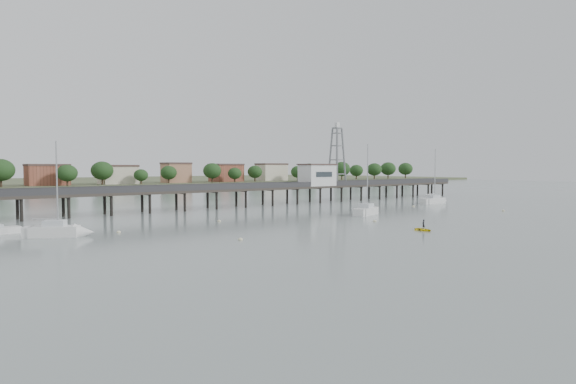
{
  "coord_description": "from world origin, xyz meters",
  "views": [
    {
      "loc": [
        -51.08,
        -26.96,
        8.57
      ],
      "look_at": [
        2.24,
        42.0,
        4.0
      ],
      "focal_mm": 30.0,
      "sensor_mm": 36.0,
      "label": 1
    }
  ],
  "objects_px": {
    "sailboat_c": "(369,211)",
    "sailboat_b": "(64,231)",
    "white_tender": "(3,231)",
    "sailboat_e": "(437,201)",
    "lattice_tower": "(337,157)",
    "pier": "(227,190)",
    "yellow_dinghy": "(423,231)"
  },
  "relations": [
    {
      "from": "sailboat_c",
      "to": "sailboat_b",
      "type": "xyz_separation_m",
      "value": [
        -50.37,
        3.82,
        0.01
      ]
    },
    {
      "from": "sailboat_c",
      "to": "white_tender",
      "type": "distance_m",
      "value": 57.08
    },
    {
      "from": "sailboat_e",
      "to": "lattice_tower",
      "type": "bearing_deg",
      "value": 128.17
    },
    {
      "from": "pier",
      "to": "yellow_dinghy",
      "type": "bearing_deg",
      "value": -86.87
    },
    {
      "from": "lattice_tower",
      "to": "sailboat_c",
      "type": "height_order",
      "value": "lattice_tower"
    },
    {
      "from": "sailboat_c",
      "to": "sailboat_b",
      "type": "bearing_deg",
      "value": 154.37
    },
    {
      "from": "pier",
      "to": "sailboat_c",
      "type": "height_order",
      "value": "sailboat_c"
    },
    {
      "from": "sailboat_c",
      "to": "pier",
      "type": "bearing_deg",
      "value": 94.81
    },
    {
      "from": "pier",
      "to": "lattice_tower",
      "type": "xyz_separation_m",
      "value": [
        31.5,
        0.0,
        7.31
      ]
    },
    {
      "from": "sailboat_e",
      "to": "sailboat_b",
      "type": "distance_m",
      "value": 82.78
    },
    {
      "from": "sailboat_b",
      "to": "yellow_dinghy",
      "type": "bearing_deg",
      "value": -1.86
    },
    {
      "from": "sailboat_c",
      "to": "white_tender",
      "type": "bearing_deg",
      "value": 147.58
    },
    {
      "from": "sailboat_e",
      "to": "sailboat_c",
      "type": "bearing_deg",
      "value": -164.04
    },
    {
      "from": "sailboat_e",
      "to": "white_tender",
      "type": "xyz_separation_m",
      "value": [
        -88.29,
        2.68,
        -0.2
      ]
    },
    {
      "from": "yellow_dinghy",
      "to": "sailboat_c",
      "type": "bearing_deg",
      "value": 64.78
    },
    {
      "from": "sailboat_b",
      "to": "white_tender",
      "type": "height_order",
      "value": "sailboat_b"
    },
    {
      "from": "lattice_tower",
      "to": "sailboat_c",
      "type": "relative_size",
      "value": 1.17
    },
    {
      "from": "sailboat_c",
      "to": "white_tender",
      "type": "relative_size",
      "value": 3.39
    },
    {
      "from": "yellow_dinghy",
      "to": "lattice_tower",
      "type": "bearing_deg",
      "value": 62.01
    },
    {
      "from": "sailboat_e",
      "to": "sailboat_c",
      "type": "distance_m",
      "value": 33.34
    },
    {
      "from": "sailboat_c",
      "to": "yellow_dinghy",
      "type": "height_order",
      "value": "sailboat_c"
    },
    {
      "from": "white_tender",
      "to": "yellow_dinghy",
      "type": "relative_size",
      "value": 1.52
    },
    {
      "from": "pier",
      "to": "sailboat_b",
      "type": "distance_m",
      "value": 43.95
    },
    {
      "from": "lattice_tower",
      "to": "sailboat_e",
      "type": "bearing_deg",
      "value": -53.33
    },
    {
      "from": "pier",
      "to": "white_tender",
      "type": "distance_m",
      "value": 45.74
    },
    {
      "from": "pier",
      "to": "sailboat_c",
      "type": "bearing_deg",
      "value": -63.89
    },
    {
      "from": "sailboat_b",
      "to": "yellow_dinghy",
      "type": "distance_m",
      "value": 46.07
    },
    {
      "from": "pier",
      "to": "yellow_dinghy",
      "type": "relative_size",
      "value": 58.2
    },
    {
      "from": "sailboat_e",
      "to": "sailboat_b",
      "type": "bearing_deg",
      "value": -175.38
    },
    {
      "from": "lattice_tower",
      "to": "yellow_dinghy",
      "type": "distance_m",
      "value": 56.54
    },
    {
      "from": "pier",
      "to": "yellow_dinghy",
      "type": "xyz_separation_m",
      "value": [
        2.59,
        -47.31,
        -3.79
      ]
    },
    {
      "from": "pier",
      "to": "sailboat_c",
      "type": "xyz_separation_m",
      "value": [
        13.45,
        -27.44,
        -3.15
      ]
    }
  ]
}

